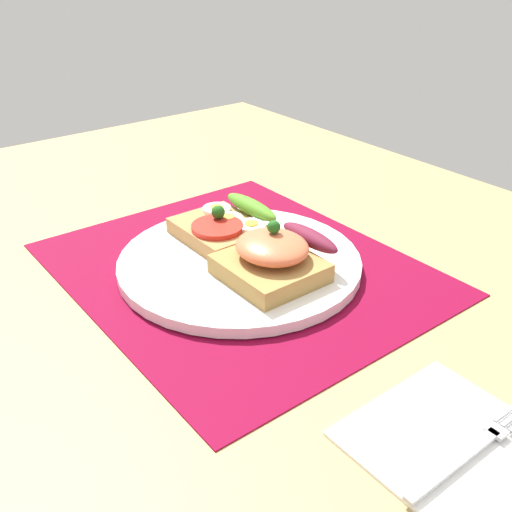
% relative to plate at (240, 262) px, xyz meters
% --- Properties ---
extents(ground_plane, '(1.20, 0.90, 0.03)m').
position_rel_plate_xyz_m(ground_plane, '(0.00, 0.00, -0.02)').
color(ground_plane, tan).
extents(placemat, '(0.41, 0.35, 0.00)m').
position_rel_plate_xyz_m(placemat, '(0.00, 0.00, -0.01)').
color(placemat, maroon).
rests_on(placemat, ground_plane).
extents(plate, '(0.27, 0.27, 0.01)m').
position_rel_plate_xyz_m(plate, '(0.00, 0.00, 0.00)').
color(plate, white).
rests_on(plate, placemat).
extents(sandwich_egg_tomato, '(0.10, 0.10, 0.04)m').
position_rel_plate_xyz_m(sandwich_egg_tomato, '(-0.05, 0.02, 0.02)').
color(sandwich_egg_tomato, '#B37E48').
rests_on(sandwich_egg_tomato, plate).
extents(sandwich_salmon, '(0.10, 0.11, 0.06)m').
position_rel_plate_xyz_m(sandwich_salmon, '(0.05, 0.01, 0.03)').
color(sandwich_salmon, '#A67F42').
rests_on(sandwich_salmon, plate).
extents(napkin, '(0.15, 0.14, 0.01)m').
position_rel_plate_xyz_m(napkin, '(0.31, -0.03, -0.01)').
color(napkin, white).
rests_on(napkin, ground_plane).
extents(fork, '(0.02, 0.14, 0.00)m').
position_rel_plate_xyz_m(fork, '(0.32, -0.03, -0.00)').
color(fork, '#B7B7BC').
rests_on(fork, napkin).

